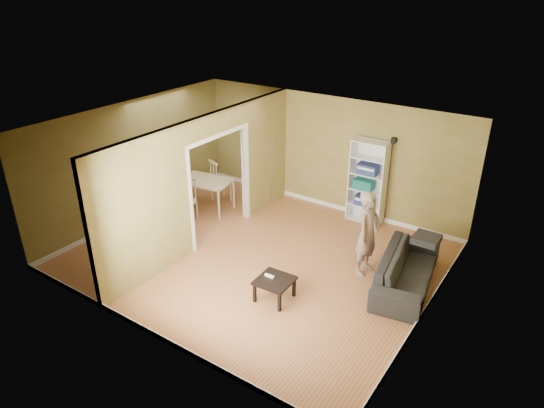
{
  "coord_description": "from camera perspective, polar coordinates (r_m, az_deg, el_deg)",
  "views": [
    {
      "loc": [
        4.74,
        -6.49,
        4.96
      ],
      "look_at": [
        0.2,
        0.2,
        1.1
      ],
      "focal_mm": 32.0,
      "sensor_mm": 36.0,
      "label": 1
    }
  ],
  "objects": [
    {
      "name": "paper_box_navy_b",
      "position": [
        10.46,
        11.23,
        4.07
      ],
      "size": [
        0.43,
        0.28,
        0.22
      ],
      "primitive_type": "cube",
      "color": "#161655",
      "rests_on": "bookshelf"
    },
    {
      "name": "partition",
      "position": [
        9.53,
        -7.67,
        2.69
      ],
      "size": [
        0.22,
        5.5,
        2.6
      ],
      "primitive_type": null,
      "color": "olive",
      "rests_on": "ground"
    },
    {
      "name": "dining_table",
      "position": [
        11.12,
        -7.81,
        2.45
      ],
      "size": [
        1.16,
        0.77,
        0.72
      ],
      "rotation": [
        0.0,
        0.0,
        0.16
      ],
      "color": "tan",
      "rests_on": "ground"
    },
    {
      "name": "coffee_table",
      "position": [
        8.14,
        0.31,
        -9.21
      ],
      "size": [
        0.58,
        0.58,
        0.38
      ],
      "rotation": [
        0.0,
        0.0,
        0.04
      ],
      "color": "black",
      "rests_on": "ground"
    },
    {
      "name": "paper_box_navy_a",
      "position": [
        10.75,
        10.81,
        0.47
      ],
      "size": [
        0.4,
        0.26,
        0.2
      ],
      "primitive_type": "cube",
      "color": "#12224A",
      "rests_on": "bookshelf"
    },
    {
      "name": "wall_speaker",
      "position": [
        10.21,
        14.14,
        7.29
      ],
      "size": [
        0.1,
        0.1,
        0.1
      ],
      "primitive_type": "cube",
      "color": "black",
      "rests_on": "room_shell"
    },
    {
      "name": "chair_far",
      "position": [
        11.55,
        -6.02,
        2.79
      ],
      "size": [
        0.61,
        0.61,
        1.05
      ],
      "primitive_type": null,
      "rotation": [
        0.0,
        0.0,
        2.8
      ],
      "color": "#D0BB89",
      "rests_on": "ground"
    },
    {
      "name": "sofa",
      "position": [
        8.74,
        15.64,
        -6.97
      ],
      "size": [
        2.24,
        1.24,
        0.81
      ],
      "primitive_type": "imported",
      "rotation": [
        0.0,
        0.0,
        1.73
      ],
      "color": "black",
      "rests_on": "ground"
    },
    {
      "name": "game_controller",
      "position": [
        8.16,
        -0.3,
        -8.46
      ],
      "size": [
        0.17,
        0.04,
        0.03
      ],
      "primitive_type": "cube",
      "color": "white",
      "rests_on": "coffee_table"
    },
    {
      "name": "bookshelf",
      "position": [
        10.61,
        11.28,
        2.62
      ],
      "size": [
        0.78,
        0.34,
        1.84
      ],
      "color": "white",
      "rests_on": "ground"
    },
    {
      "name": "person",
      "position": [
        8.69,
        11.27,
        -2.6
      ],
      "size": [
        0.72,
        0.59,
        1.87
      ],
      "primitive_type": "imported",
      "rotation": [
        0.0,
        0.0,
        1.48
      ],
      "color": "slate",
      "rests_on": "ground"
    },
    {
      "name": "room_shell",
      "position": [
        8.83,
        -1.8,
        1.02
      ],
      "size": [
        6.5,
        6.5,
        6.5
      ],
      "color": "#B86F46",
      "rests_on": "ground"
    },
    {
      "name": "chair_left",
      "position": [
        11.66,
        -10.82,
        2.71
      ],
      "size": [
        0.63,
        0.63,
        1.05
      ],
      "primitive_type": null,
      "rotation": [
        0.0,
        0.0,
        -1.96
      ],
      "color": "tan",
      "rests_on": "ground"
    },
    {
      "name": "chair_near",
      "position": [
        10.77,
        -10.02,
        0.49
      ],
      "size": [
        0.43,
        0.43,
        0.94
      ],
      "primitive_type": null,
      "rotation": [
        0.0,
        0.0,
        -0.0
      ],
      "color": "tan",
      "rests_on": "ground"
    },
    {
      "name": "paper_box_teal",
      "position": [
        10.62,
        10.77,
        2.32
      ],
      "size": [
        0.42,
        0.27,
        0.21
      ],
      "primitive_type": "cube",
      "color": "#1E896F",
      "rests_on": "bookshelf"
    }
  ]
}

